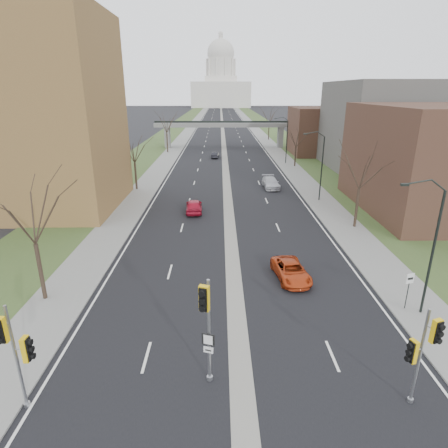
{
  "coord_description": "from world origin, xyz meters",
  "views": [
    {
      "loc": [
        -1.02,
        -14.5,
        13.5
      ],
      "look_at": [
        -0.74,
        11.28,
        4.26
      ],
      "focal_mm": 30.0,
      "sensor_mm": 36.0,
      "label": 1
    }
  ],
  "objects_px": {
    "car_left_near": "(194,206)",
    "car_right_near": "(291,271)",
    "speed_limit_sign": "(409,284)",
    "signal_pole_left": "(15,346)",
    "signal_pole_right": "(423,347)",
    "signal_pole_median": "(206,316)",
    "car_left_far": "(215,155)",
    "car_right_mid": "(271,183)"
  },
  "relations": [
    {
      "from": "car_left_far",
      "to": "signal_pole_right",
      "type": "bearing_deg",
      "value": 104.2
    },
    {
      "from": "speed_limit_sign",
      "to": "car_right_near",
      "type": "relative_size",
      "value": 0.53
    },
    {
      "from": "car_right_mid",
      "to": "signal_pole_left",
      "type": "bearing_deg",
      "value": -114.65
    },
    {
      "from": "speed_limit_sign",
      "to": "signal_pole_median",
      "type": "bearing_deg",
      "value": -167.35
    },
    {
      "from": "signal_pole_right",
      "to": "car_left_far",
      "type": "bearing_deg",
      "value": 78.85
    },
    {
      "from": "signal_pole_median",
      "to": "car_left_far",
      "type": "distance_m",
      "value": 64.65
    },
    {
      "from": "car_right_mid",
      "to": "car_left_near",
      "type": "bearing_deg",
      "value": -135.35
    },
    {
      "from": "car_left_near",
      "to": "car_right_near",
      "type": "bearing_deg",
      "value": 113.6
    },
    {
      "from": "car_right_near",
      "to": "car_left_near",
      "type": "bearing_deg",
      "value": 109.66
    },
    {
      "from": "signal_pole_left",
      "to": "car_right_mid",
      "type": "bearing_deg",
      "value": 70.47
    },
    {
      "from": "car_left_far",
      "to": "car_right_mid",
      "type": "distance_m",
      "value": 27.08
    },
    {
      "from": "signal_pole_left",
      "to": "car_left_near",
      "type": "xyz_separation_m",
      "value": [
        5.54,
        28.81,
        -2.66
      ]
    },
    {
      "from": "signal_pole_left",
      "to": "signal_pole_median",
      "type": "height_order",
      "value": "signal_pole_median"
    },
    {
      "from": "car_left_far",
      "to": "car_right_near",
      "type": "distance_m",
      "value": 54.17
    },
    {
      "from": "car_left_near",
      "to": "car_right_near",
      "type": "xyz_separation_m",
      "value": [
        8.39,
        -16.58,
        -0.12
      ]
    },
    {
      "from": "signal_pole_left",
      "to": "car_right_near",
      "type": "bearing_deg",
      "value": 43.42
    },
    {
      "from": "speed_limit_sign",
      "to": "car_right_mid",
      "type": "bearing_deg",
      "value": 83.79
    },
    {
      "from": "car_left_far",
      "to": "car_right_mid",
      "type": "xyz_separation_m",
      "value": [
        8.39,
        -25.75,
        0.15
      ]
    },
    {
      "from": "signal_pole_left",
      "to": "car_right_mid",
      "type": "height_order",
      "value": "signal_pole_left"
    },
    {
      "from": "speed_limit_sign",
      "to": "car_left_near",
      "type": "relative_size",
      "value": 0.55
    },
    {
      "from": "signal_pole_right",
      "to": "speed_limit_sign",
      "type": "bearing_deg",
      "value": 47.11
    },
    {
      "from": "car_right_mid",
      "to": "car_left_far",
      "type": "bearing_deg",
      "value": 105.06
    },
    {
      "from": "signal_pole_median",
      "to": "car_left_far",
      "type": "relative_size",
      "value": 1.48
    },
    {
      "from": "signal_pole_left",
      "to": "car_left_far",
      "type": "distance_m",
      "value": 66.53
    },
    {
      "from": "car_right_near",
      "to": "car_right_mid",
      "type": "bearing_deg",
      "value": 78.57
    },
    {
      "from": "speed_limit_sign",
      "to": "car_left_far",
      "type": "distance_m",
      "value": 59.59
    },
    {
      "from": "signal_pole_median",
      "to": "car_right_mid",
      "type": "relative_size",
      "value": 1.05
    },
    {
      "from": "signal_pole_median",
      "to": "speed_limit_sign",
      "type": "distance_m",
      "value": 14.33
    },
    {
      "from": "signal_pole_right",
      "to": "car_right_mid",
      "type": "distance_m",
      "value": 40.34
    },
    {
      "from": "signal_pole_median",
      "to": "speed_limit_sign",
      "type": "height_order",
      "value": "signal_pole_median"
    },
    {
      "from": "signal_pole_right",
      "to": "car_right_mid",
      "type": "relative_size",
      "value": 0.93
    },
    {
      "from": "car_left_near",
      "to": "signal_pole_median",
      "type": "bearing_deg",
      "value": 91.8
    },
    {
      "from": "car_left_near",
      "to": "car_left_far",
      "type": "xyz_separation_m",
      "value": [
        2.08,
        37.22,
        -0.16
      ]
    },
    {
      "from": "car_left_near",
      "to": "car_left_far",
      "type": "relative_size",
      "value": 1.22
    },
    {
      "from": "signal_pole_left",
      "to": "signal_pole_right",
      "type": "distance_m",
      "value": 17.19
    },
    {
      "from": "signal_pole_right",
      "to": "car_right_near",
      "type": "height_order",
      "value": "signal_pole_right"
    },
    {
      "from": "signal_pole_left",
      "to": "car_right_mid",
      "type": "xyz_separation_m",
      "value": [
        16.0,
        40.29,
        -2.68
      ]
    },
    {
      "from": "speed_limit_sign",
      "to": "car_left_far",
      "type": "relative_size",
      "value": 0.67
    },
    {
      "from": "speed_limit_sign",
      "to": "signal_pole_left",
      "type": "bearing_deg",
      "value": -173.34
    },
    {
      "from": "signal_pole_median",
      "to": "speed_limit_sign",
      "type": "xyz_separation_m",
      "value": [
        12.65,
        6.42,
        -2.02
      ]
    },
    {
      "from": "signal_pole_left",
      "to": "speed_limit_sign",
      "type": "bearing_deg",
      "value": 23.08
    },
    {
      "from": "signal_pole_left",
      "to": "signal_pole_right",
      "type": "xyz_separation_m",
      "value": [
        17.19,
        0.03,
        -0.22
      ]
    }
  ]
}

